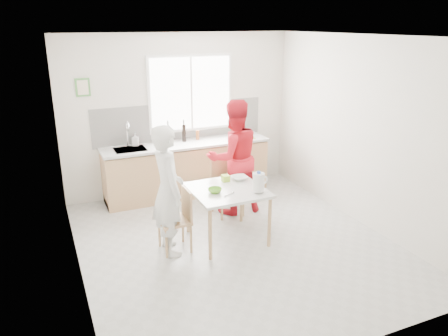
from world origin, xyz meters
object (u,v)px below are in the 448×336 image
(person_white, at_px, (168,191))
(bowl_green, at_px, (215,190))
(chair_left, at_px, (179,217))
(person_red, at_px, (234,157))
(wine_bottle_a, at_px, (168,135))
(bowl_white, at_px, (239,178))
(wine_bottle_b, at_px, (184,133))
(milk_jug, at_px, (259,182))
(dining_table, at_px, (227,194))
(chair_far, at_px, (226,182))

(person_white, bearing_deg, bowl_green, -94.63)
(chair_left, height_order, person_red, person_red)
(bowl_green, height_order, wine_bottle_a, wine_bottle_a)
(chair_left, bearing_deg, bowl_white, 104.21)
(chair_left, bearing_deg, wine_bottle_b, 158.75)
(milk_jug, distance_m, wine_bottle_a, 2.22)
(chair_left, bearing_deg, person_red, 125.00)
(dining_table, relative_size, wine_bottle_a, 3.01)
(bowl_green, distance_m, bowl_white, 0.58)
(milk_jug, bearing_deg, wine_bottle_b, 97.15)
(person_red, height_order, bowl_green, person_red)
(chair_far, bearing_deg, person_white, -144.96)
(milk_jug, relative_size, wine_bottle_a, 0.84)
(chair_far, relative_size, milk_jug, 3.37)
(person_white, height_order, bowl_white, person_white)
(chair_far, height_order, bowl_white, chair_far)
(person_white, relative_size, bowl_white, 7.55)
(wine_bottle_b, bearing_deg, dining_table, -91.22)
(milk_jug, bearing_deg, chair_left, 164.52)
(milk_jug, bearing_deg, bowl_green, 156.30)
(bowl_white, bearing_deg, dining_table, -139.88)
(chair_far, relative_size, wine_bottle_a, 2.84)
(chair_left, xyz_separation_m, bowl_green, (0.49, -0.05, 0.31))
(chair_left, distance_m, bowl_white, 1.06)
(person_white, bearing_deg, wine_bottle_a, -17.37)
(chair_far, bearing_deg, wine_bottle_a, 119.50)
(dining_table, height_order, bowl_green, bowl_green)
(chair_left, distance_m, wine_bottle_a, 2.01)
(chair_far, relative_size, person_white, 0.54)
(milk_jug, distance_m, wine_bottle_b, 2.20)
(chair_far, bearing_deg, wine_bottle_b, 105.48)
(bowl_green, bearing_deg, dining_table, 14.35)
(dining_table, distance_m, bowl_green, 0.23)
(chair_far, relative_size, wine_bottle_b, 3.03)
(bowl_white, bearing_deg, chair_left, -165.47)
(chair_left, height_order, person_white, person_white)
(bowl_white, relative_size, wine_bottle_b, 0.75)
(chair_far, bearing_deg, bowl_green, -122.34)
(dining_table, height_order, wine_bottle_a, wine_bottle_a)
(person_white, relative_size, bowl_green, 9.16)
(dining_table, bearing_deg, person_white, -179.68)
(chair_far, xyz_separation_m, person_white, (-1.16, -0.83, 0.34))
(bowl_green, relative_size, wine_bottle_a, 0.58)
(chair_left, xyz_separation_m, person_red, (1.16, 0.82, 0.43))
(bowl_white, height_order, wine_bottle_b, wine_bottle_b)
(dining_table, bearing_deg, chair_left, -179.68)
(person_white, height_order, bowl_green, person_white)
(person_white, relative_size, wine_bottle_b, 5.63)
(chair_far, distance_m, milk_jug, 1.16)
(chair_left, xyz_separation_m, wine_bottle_a, (0.44, 1.86, 0.62))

